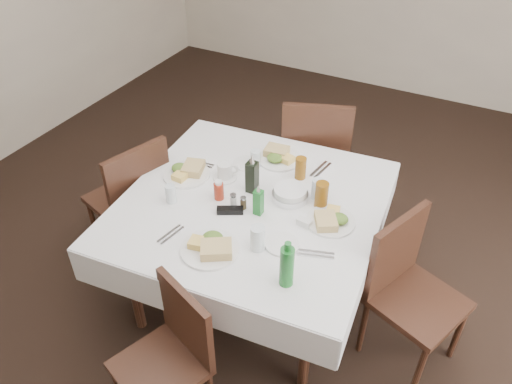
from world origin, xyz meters
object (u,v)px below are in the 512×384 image
at_px(chair_south, 172,350).
at_px(dining_table, 252,211).
at_px(chair_north, 315,151).
at_px(water_s, 258,238).
at_px(oil_cruet_dark, 252,176).
at_px(ketchup_bottle, 219,190).
at_px(bread_basket, 290,194).
at_px(water_n, 256,159).
at_px(oil_cruet_green, 258,201).
at_px(chair_east, 407,283).
at_px(coffee_mug, 225,171).
at_px(green_bottle, 287,266).
at_px(chair_west, 133,195).
at_px(water_w, 171,194).
at_px(water_e, 317,189).

bearing_deg(chair_south, dining_table, 91.81).
bearing_deg(chair_north, dining_table, -91.96).
xyz_separation_m(water_s, oil_cruet_dark, (-0.25, 0.42, 0.04)).
height_order(chair_south, ketchup_bottle, ketchup_bottle).
distance_m(dining_table, bread_basket, 0.25).
distance_m(water_n, oil_cruet_green, 0.46).
bearing_deg(chair_east, water_s, -154.62).
distance_m(coffee_mug, green_bottle, 0.92).
relative_size(chair_south, chair_west, 0.88).
bearing_deg(water_w, chair_west, 161.07).
bearing_deg(bread_basket, oil_cruet_dark, -170.71).
height_order(water_n, ketchup_bottle, ketchup_bottle).
bearing_deg(ketchup_bottle, coffee_mug, 109.85).
distance_m(water_w, bread_basket, 0.69).
relative_size(dining_table, oil_cruet_dark, 6.14).
xyz_separation_m(chair_east, oil_cruet_dark, (-0.98, 0.07, 0.35)).
bearing_deg(green_bottle, bread_basket, 112.66).
distance_m(water_s, bread_basket, 0.46).
distance_m(water_n, water_w, 0.60).
height_order(chair_north, oil_cruet_dark, oil_cruet_dark).
xyz_separation_m(chair_south, chair_west, (-0.88, 0.82, 0.07)).
relative_size(water_w, ketchup_bottle, 0.90).
bearing_deg(green_bottle, chair_south, -135.13).
height_order(dining_table, oil_cruet_dark, oil_cruet_dark).
bearing_deg(ketchup_bottle, green_bottle, -33.80).
xyz_separation_m(chair_west, coffee_mug, (0.60, 0.19, 0.27)).
relative_size(chair_north, chair_east, 1.10).
relative_size(water_e, oil_cruet_dark, 0.50).
bearing_deg(chair_north, water_e, -68.22).
height_order(chair_south, water_w, water_w).
bearing_deg(oil_cruet_green, dining_table, 137.86).
bearing_deg(chair_west, chair_south, -43.15).
bearing_deg(ketchup_bottle, dining_table, 19.05).
bearing_deg(oil_cruet_green, chair_south, -93.94).
xyz_separation_m(dining_table, chair_north, (0.03, 0.93, -0.11)).
bearing_deg(ketchup_bottle, oil_cruet_dark, 47.75).
bearing_deg(water_n, water_e, -14.61).
height_order(water_s, coffee_mug, water_s).
relative_size(dining_table, chair_west, 1.67).
distance_m(ketchup_bottle, coffee_mug, 0.20).
relative_size(water_n, water_w, 1.04).
height_order(chair_west, oil_cruet_dark, oil_cruet_dark).
relative_size(water_s, ketchup_bottle, 1.14).
bearing_deg(water_n, ketchup_bottle, -95.56).
bearing_deg(oil_cruet_dark, dining_table, -64.63).
xyz_separation_m(chair_south, ketchup_bottle, (-0.21, 0.82, 0.35)).
bearing_deg(chair_south, water_w, 123.10).
distance_m(chair_west, water_s, 1.13).
height_order(coffee_mug, green_bottle, green_bottle).
height_order(dining_table, coffee_mug, coffee_mug).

